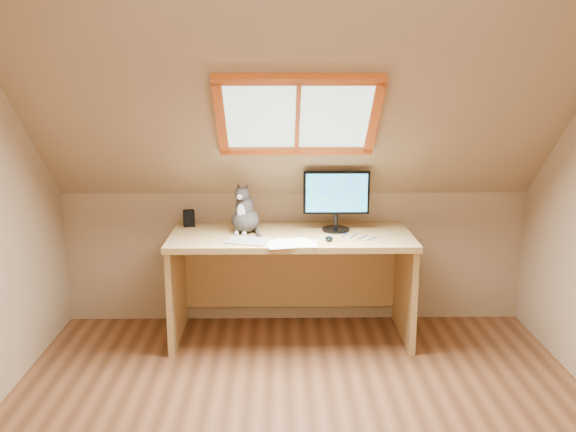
{
  "coord_description": "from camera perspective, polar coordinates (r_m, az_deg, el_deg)",
  "views": [
    {
      "loc": [
        -0.12,
        -3.0,
        1.89
      ],
      "look_at": [
        -0.06,
        1.0,
        0.99
      ],
      "focal_mm": 40.0,
      "sensor_mm": 36.0,
      "label": 1
    }
  ],
  "objects": [
    {
      "name": "papers",
      "position": [
        4.27,
        0.19,
        -2.42
      ],
      "size": [
        0.35,
        0.3,
        0.01
      ],
      "color": "white",
      "rests_on": "desk"
    },
    {
      "name": "cables",
      "position": [
        4.42,
        5.06,
        -1.9
      ],
      "size": [
        0.51,
        0.26,
        0.01
      ],
      "color": "silver",
      "rests_on": "desk"
    },
    {
      "name": "desk",
      "position": [
        4.65,
        0.27,
        -4.15
      ],
      "size": [
        1.7,
        0.74,
        0.78
      ],
      "color": "tan",
      "rests_on": "ground"
    },
    {
      "name": "mouse",
      "position": [
        4.34,
        3.66,
        -2.02
      ],
      "size": [
        0.06,
        0.09,
        0.03
      ],
      "primitive_type": "ellipsoid",
      "rotation": [
        0.0,
        0.0,
        -0.05
      ],
      "color": "black",
      "rests_on": "desk"
    },
    {
      "name": "graphics_tablet",
      "position": [
        4.31,
        -3.58,
        -2.23
      ],
      "size": [
        0.32,
        0.27,
        0.01
      ],
      "primitive_type": "cube",
      "rotation": [
        0.0,
        0.0,
        -0.31
      ],
      "color": "#B2B2B7",
      "rests_on": "desk"
    },
    {
      "name": "desk_speaker",
      "position": [
        4.79,
        -8.8,
        -0.2
      ],
      "size": [
        0.1,
        0.1,
        0.12
      ],
      "primitive_type": "cube",
      "rotation": [
        0.0,
        0.0,
        0.2
      ],
      "color": "black",
      "rests_on": "desk"
    },
    {
      "name": "cat",
      "position": [
        4.55,
        -3.87,
        0.15
      ],
      "size": [
        0.27,
        0.29,
        0.37
      ],
      "color": "#3E3937",
      "rests_on": "desk"
    },
    {
      "name": "monitor",
      "position": [
        4.56,
        4.32,
        1.73
      ],
      "size": [
        0.47,
        0.2,
        0.43
      ],
      "color": "black",
      "rests_on": "desk"
    },
    {
      "name": "room_shell",
      "position": [
        2.94,
        1.51,
        3.71
      ],
      "size": [
        3.52,
        3.52,
        2.41
      ],
      "color": "#A18361",
      "rests_on": "ground"
    }
  ]
}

